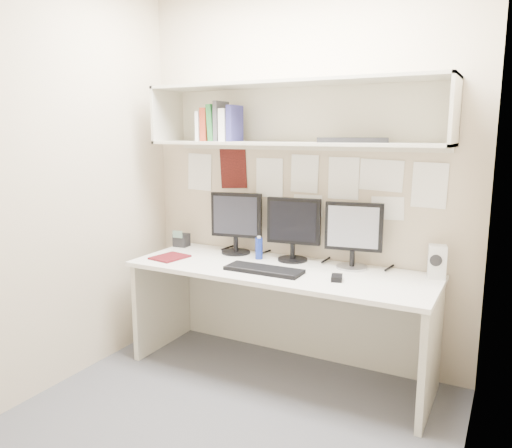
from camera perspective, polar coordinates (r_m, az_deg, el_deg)
The scene contains 19 objects.
floor at distance 3.04m, azimuth -2.96°, elevation -21.40°, with size 2.40×2.00×0.01m, color #4A4A4F.
wall_back at distance 3.49m, azimuth 5.29°, elevation 5.44°, with size 2.40×0.02×2.60m, color #B9A88D.
wall_front at distance 1.82m, azimuth -19.61°, elevation 0.28°, with size 2.40×0.02×2.60m, color #B9A88D.
wall_left at distance 3.37m, azimuth -21.04°, elevation 4.62°, with size 0.02×2.00×2.60m, color #B9A88D.
wall_right at distance 2.24m, azimuth 24.19°, elevation 1.74°, with size 0.02×2.00×2.60m, color #B9A88D.
desk at distance 3.39m, azimuth 2.70°, elevation -10.95°, with size 2.00×0.70×0.73m.
overhead_hutch at distance 3.35m, azimuth 4.47°, elevation 12.44°, with size 2.00×0.38×0.40m.
pinned_papers at distance 3.49m, azimuth 5.24°, elevation 4.61°, with size 1.92×0.01×0.48m, color white, non-canonical shape.
monitor_left at distance 3.62m, azimuth -2.28°, elevation 0.42°, with size 0.38×0.21×0.44m.
monitor_center at distance 3.42m, azimuth 4.31°, elevation -0.27°, with size 0.37×0.20×0.43m.
monitor_right at distance 3.27m, azimuth 11.08°, elevation -0.93°, with size 0.37×0.20×0.43m.
keyboard at distance 3.18m, azimuth 0.91°, elevation -5.25°, with size 0.50×0.18×0.02m, color black.
mouse at distance 3.03m, azimuth 9.22°, elevation -6.09°, with size 0.06×0.10×0.03m, color black.
speaker at distance 3.22m, azimuth 19.98°, elevation -4.07°, with size 0.12×0.12×0.20m.
blue_bottle at distance 3.48m, azimuth 0.34°, elevation -2.77°, with size 0.05×0.05×0.16m.
maroon_notebook at distance 3.56m, azimuth -9.82°, elevation -3.76°, with size 0.19×0.24×0.01m, color #520E14.
desk_phone at distance 3.90m, azimuth -8.52°, elevation -1.80°, with size 0.12×0.11×0.13m.
book_stack at distance 3.55m, azimuth -4.18°, elevation 11.34°, with size 0.29×0.17×0.27m.
hutch_tray at distance 3.16m, azimuth 10.97°, elevation 9.41°, with size 0.42×0.16×0.03m, color black.
Camera 1 is at (1.33, -2.21, 1.60)m, focal length 35.00 mm.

